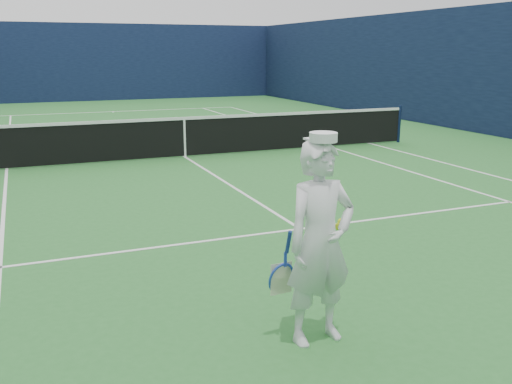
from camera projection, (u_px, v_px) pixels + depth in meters
ground at (185, 157)px, 14.25m from camera, size 80.00×80.00×0.00m
court_markings at (185, 157)px, 14.25m from camera, size 11.03×23.83×0.01m
windscreen_fence at (183, 76)px, 13.76m from camera, size 20.12×36.12×4.00m
tennis_net at (185, 135)px, 14.11m from camera, size 12.88×0.09×1.07m
tennis_player at (320, 243)px, 5.04m from camera, size 0.80×0.50×1.92m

